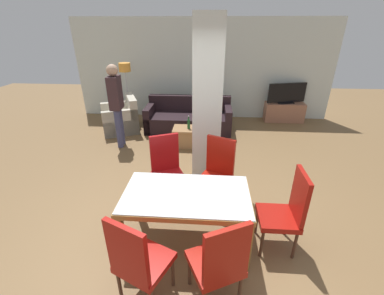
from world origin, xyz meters
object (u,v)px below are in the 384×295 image
Objects in this scene: dining_chair_near_right at (219,261)px; sofa at (189,119)px; dining_chair_far_right at (217,171)px; tv_stand at (284,112)px; floor_lamp at (125,73)px; standing_person at (116,101)px; dining_chair_far_left at (167,168)px; armchair at (122,119)px; dining_chair_head_right at (287,210)px; tv_screen at (287,94)px; dining_chair_near_left at (138,260)px; coffee_table at (190,137)px; dining_table at (186,204)px; bottle at (189,124)px.

sofa is (-0.68, 4.63, -0.28)m from dining_chair_near_right.
dining_chair_far_right is 4.35m from tv_stand.
standing_person is at bearing -80.54° from floor_lamp.
dining_chair_far_left is at bearing -125.35° from tv_stand.
tv_stand is at bearing -100.19° from armchair.
sofa is at bearing 72.65° from dining_chair_near_right.
dining_chair_far_right is 0.99× the size of tv_stand.
dining_chair_head_right and dining_chair_far_left have the same top height.
dining_chair_head_right is at bearing -53.61° from floor_lamp.
tv_screen reaches higher than dining_chair_near_right.
dining_chair_far_left is at bearing 88.55° from sofa.
standing_person reaches higher than sofa.
sofa is (0.08, 4.67, -0.28)m from dining_chair_near_left.
standing_person reaches higher than tv_stand.
dining_chair_near_right is 1.00× the size of dining_chair_far_right.
dining_chair_near_right is at bearing 56.05° from tv_screen.
dining_chair_near_left is (-0.00, -1.68, 0.00)m from dining_chair_far_left.
armchair is (-1.72, -0.18, 0.02)m from sofa.
coffee_table is 2.62m from floor_lamp.
coffee_table is 3.12m from tv_stand.
dining_table is at bearing 90.00° from dining_chair_head_right.
coffee_table is 2.57× the size of bottle.
floor_lamp reaches higher than bottle.
floor_lamp is at bearing 89.38° from dining_chair_near_right.
standing_person reaches higher than dining_table.
sofa is 2.82m from tv_screen.
dining_table is 0.70× the size of sofa.
dining_chair_head_right is at bearing -103.88° from tv_stand.
floor_lamp is (-1.65, 5.17, 0.78)m from dining_chair_near_left.
sofa is at bearing -16.24° from floor_lamp.
bottle is at bearing 26.25° from dining_chair_head_right.
coffee_table is at bearing 21.76° from tv_screen.
bottle is (-0.03, -0.02, 0.32)m from coffee_table.
standing_person reaches higher than dining_chair_far_left.
armchair reaches higher than sofa.
coffee_table is at bearing 111.56° from dining_chair_near_left.
dining_chair_near_right is at bearing -64.34° from dining_table.
dining_chair_far_right is at bearing -73.73° from bottle.
sofa is 2.82× the size of coffee_table.
dining_chair_far_right is 3.12m from sofa.
dining_table is 0.90m from dining_chair_far_right.
dining_chair_near_right is 0.59× the size of standing_person.
dining_chair_near_right is 1.00× the size of dining_chair_far_left.
dining_chair_near_left is at bearing 89.06° from sofa.
armchair is at bearing -166.82° from tv_stand.
tv_stand is (2.64, 0.84, -0.02)m from sofa.
bottle is 0.17× the size of standing_person.
floor_lamp is (-2.02, 4.35, 0.76)m from dining_table.
dining_chair_near_right is 0.99× the size of tv_stand.
coffee_table is at bearing 39.20° from bottle.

